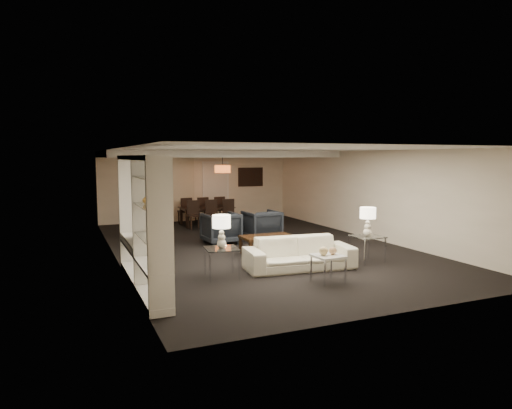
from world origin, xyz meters
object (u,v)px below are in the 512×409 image
object	(u,v)px
side_table_left	(222,263)
table_lamp_right	(368,222)
coffee_table	(267,245)
chair_nl	(195,215)
table_lamp_left	(222,232)
dining_table	(207,216)
chair_fm	(201,210)
television	(139,225)
sofa	(299,253)
vase_amber	(147,199)
marble_table	(328,269)
chair_fr	(218,209)
pendant_light	(223,169)
vase_blue	(154,234)
side_table_right	(367,249)
armchair_right	(262,225)
chair_nm	(213,214)
chair_nr	(230,213)
armchair_left	(221,228)
floor_speaker	(147,239)
chair_fl	(185,211)
floor_lamp	(167,202)

from	to	relation	value
side_table_left	table_lamp_right	world-z (taller)	table_lamp_right
coffee_table	chair_nl	size ratio (longest dim) A/B	1.35
table_lamp_left	dining_table	bearing A→B (deg)	75.40
coffee_table	dining_table	bearing A→B (deg)	89.83
dining_table	chair_nl	xyz separation A→B (m)	(-0.60, -0.65, 0.15)
chair_fm	television	bearing A→B (deg)	63.24
sofa	vase_amber	size ratio (longest dim) A/B	13.79
television	marble_table	bearing A→B (deg)	-115.80
vase_amber	chair_fr	world-z (taller)	vase_amber
pendant_light	vase_blue	bearing A→B (deg)	-116.51
side_table_right	vase_amber	size ratio (longest dim) A/B	3.78
armchair_right	chair_nm	xyz separation A→B (m)	(-0.59, 2.63, 0.04)
chair_nr	chair_fm	bearing A→B (deg)	117.63
armchair_left	side_table_right	distance (m)	4.02
chair_fr	side_table_right	bearing A→B (deg)	94.15
table_lamp_right	chair_nm	size ratio (longest dim) A/B	0.70
armchair_right	table_lamp_left	bearing A→B (deg)	52.28
chair_fm	table_lamp_right	bearing A→B (deg)	101.55
side_table_left	floor_speaker	bearing A→B (deg)	128.08
vase_blue	table_lamp_left	bearing A→B (deg)	38.64
chair_fl	side_table_left	bearing A→B (deg)	75.20
marble_table	chair_fl	world-z (taller)	chair_fl
table_lamp_right	marble_table	size ratio (longest dim) A/B	1.24
marble_table	dining_table	xyz separation A→B (m)	(0.01, 7.68, 0.05)
marble_table	coffee_table	bearing A→B (deg)	90.00
table_lamp_left	side_table_left	bearing A→B (deg)	0.00
armchair_right	television	size ratio (longest dim) A/B	0.87
coffee_table	floor_lamp	xyz separation A→B (m)	(-1.22, 5.61, 0.55)
side_table_right	chair_nl	size ratio (longest dim) A/B	0.67
sofa	chair_nm	size ratio (longest dim) A/B	2.45
vase_blue	pendant_light	bearing A→B (deg)	63.49
marble_table	armchair_right	bearing A→B (deg)	82.23
chair_fr	chair_fl	bearing A→B (deg)	-4.39
sofa	armchair_right	size ratio (longest dim) A/B	2.45
vase_blue	floor_speaker	distance (m)	2.77
side_table_left	chair_nl	size ratio (longest dim) A/B	0.67
sofa	coffee_table	world-z (taller)	sofa
side_table_left	chair_fr	distance (m)	7.59
armchair_left	marble_table	size ratio (longest dim) A/B	1.79
table_lamp_right	chair_fl	size ratio (longest dim) A/B	0.70
side_table_left	chair_nr	size ratio (longest dim) A/B	0.67
side_table_right	chair_nm	xyz separation A→B (m)	(-1.69, 5.93, 0.17)
side_table_right	marble_table	xyz separation A→B (m)	(-1.70, -1.10, -0.03)
marble_table	vase_amber	xyz separation A→B (m)	(-3.21, 0.38, 1.38)
coffee_table	chair_nm	world-z (taller)	chair_nm
armchair_right	chair_nr	distance (m)	2.63
television	vase_blue	size ratio (longest dim) A/B	6.51
vase_blue	chair_nr	world-z (taller)	vase_blue
vase_amber	dining_table	size ratio (longest dim) A/B	0.09
chair_nr	chair_fr	xyz separation A→B (m)	(0.00, 1.30, 0.00)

